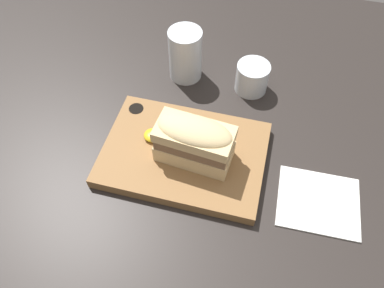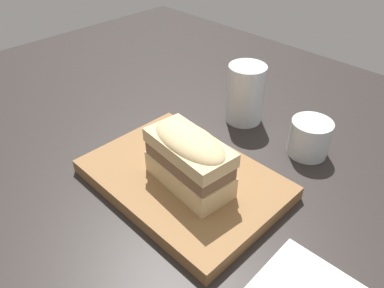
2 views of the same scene
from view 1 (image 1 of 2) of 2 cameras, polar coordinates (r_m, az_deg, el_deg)
name	(u,v)px [view 1 (image 1 of 2)]	position (r cm, az deg, el deg)	size (l,w,h in cm)	color
dining_table	(226,152)	(79.25, 5.25, -1.24)	(177.63, 124.50, 2.00)	#282321
serving_board	(184,154)	(75.98, -1.28, -1.51)	(32.35, 22.76, 2.54)	olive
sandwich	(194,140)	(69.73, 0.37, 0.55)	(15.15, 8.47, 9.97)	#DBBC84
mustard_dollop	(152,135)	(76.72, -6.06, 1.34)	(3.53, 3.53, 1.41)	gold
water_glass	(185,57)	(89.09, -1.01, 13.06)	(7.72, 7.72, 12.39)	silver
wine_glass	(252,78)	(88.18, 9.13, 9.88)	(7.54, 7.54, 6.91)	silver
napkin	(318,202)	(75.51, 18.69, -8.35)	(15.59, 13.54, 0.40)	white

